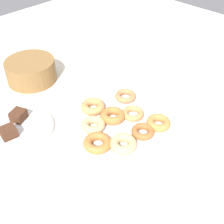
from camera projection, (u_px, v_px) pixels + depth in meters
ground_plane at (118, 126)px, 1.02m from camera, size 2.40×2.40×0.00m
donut_plate at (118, 124)px, 1.02m from camera, size 0.33×0.33×0.02m
donut_0 at (143, 132)px, 0.96m from camera, size 0.11×0.11×0.02m
donut_1 at (93, 125)px, 0.98m from camera, size 0.11×0.11×0.03m
donut_2 at (133, 113)px, 1.03m from camera, size 0.11×0.11×0.02m
donut_3 at (123, 144)px, 0.91m from camera, size 0.09×0.09×0.03m
donut_4 at (93, 107)px, 1.06m from camera, size 0.10×0.10×0.03m
donut_5 at (97, 143)px, 0.92m from camera, size 0.12×0.12×0.03m
donut_6 at (158, 123)px, 0.99m from camera, size 0.10×0.10×0.03m
donut_7 at (125, 96)px, 1.11m from camera, size 0.10×0.10×0.02m
donut_8 at (113, 116)px, 1.02m from camera, size 0.09×0.09×0.03m
cake_plate at (17, 129)px, 1.00m from camera, size 0.25×0.25×0.01m
brownie_near at (8, 132)px, 0.95m from camera, size 0.06×0.05×0.04m
brownie_far at (18, 115)px, 1.02m from camera, size 0.06×0.06×0.04m
basket at (31, 71)px, 1.22m from camera, size 0.25×0.25×0.09m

